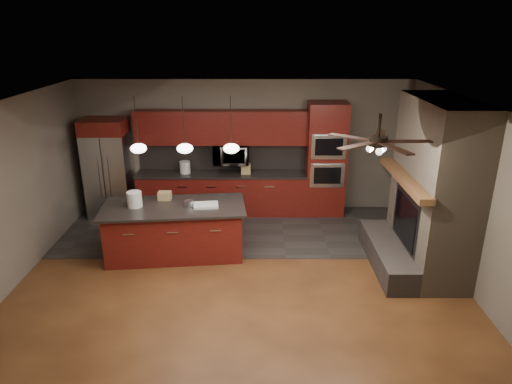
{
  "coord_description": "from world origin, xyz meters",
  "views": [
    {
      "loc": [
        0.26,
        -6.44,
        3.84
      ],
      "look_at": [
        0.25,
        0.6,
        1.25
      ],
      "focal_mm": 32.0,
      "sensor_mm": 36.0,
      "label": 1
    }
  ],
  "objects_px": {
    "microwave": "(231,154)",
    "counter_bucket": "(185,167)",
    "paint_tray": "(206,205)",
    "cardboard_box": "(165,196)",
    "white_bucket": "(134,199)",
    "oven_tower": "(326,160)",
    "counter_box": "(246,169)",
    "refrigerator": "(109,168)",
    "kitchen_island": "(175,230)",
    "paint_can": "(189,204)"
  },
  "relations": [
    {
      "from": "microwave",
      "to": "counter_bucket",
      "type": "bearing_deg",
      "value": -177.04
    },
    {
      "from": "paint_tray",
      "to": "cardboard_box",
      "type": "bearing_deg",
      "value": 150.7
    },
    {
      "from": "white_bucket",
      "to": "oven_tower",
      "type": "bearing_deg",
      "value": 28.83
    },
    {
      "from": "cardboard_box",
      "to": "counter_box",
      "type": "bearing_deg",
      "value": 47.51
    },
    {
      "from": "paint_tray",
      "to": "refrigerator",
      "type": "bearing_deg",
      "value": 133.8
    },
    {
      "from": "oven_tower",
      "to": "kitchen_island",
      "type": "distance_m",
      "value": 3.52
    },
    {
      "from": "refrigerator",
      "to": "white_bucket",
      "type": "xyz_separation_m",
      "value": [
        1.01,
        -1.86,
        0.02
      ]
    },
    {
      "from": "microwave",
      "to": "paint_can",
      "type": "bearing_deg",
      "value": -107.39
    },
    {
      "from": "kitchen_island",
      "to": "paint_can",
      "type": "height_order",
      "value": "paint_can"
    },
    {
      "from": "paint_tray",
      "to": "counter_bucket",
      "type": "distance_m",
      "value": 2.02
    },
    {
      "from": "white_bucket",
      "to": "cardboard_box",
      "type": "bearing_deg",
      "value": 37.52
    },
    {
      "from": "counter_bucket",
      "to": "paint_tray",
      "type": "bearing_deg",
      "value": -71.68
    },
    {
      "from": "microwave",
      "to": "paint_tray",
      "type": "bearing_deg",
      "value": -99.57
    },
    {
      "from": "oven_tower",
      "to": "counter_bucket",
      "type": "bearing_deg",
      "value": 179.86
    },
    {
      "from": "cardboard_box",
      "to": "counter_box",
      "type": "relative_size",
      "value": 1.05
    },
    {
      "from": "refrigerator",
      "to": "kitchen_island",
      "type": "xyz_separation_m",
      "value": [
        1.65,
        -1.83,
        -0.57
      ]
    },
    {
      "from": "kitchen_island",
      "to": "counter_bucket",
      "type": "xyz_separation_m",
      "value": [
        -0.08,
        1.91,
        0.56
      ]
    },
    {
      "from": "microwave",
      "to": "cardboard_box",
      "type": "bearing_deg",
      "value": -123.56
    },
    {
      "from": "paint_can",
      "to": "microwave",
      "type": "bearing_deg",
      "value": 72.61
    },
    {
      "from": "microwave",
      "to": "counter_bucket",
      "type": "distance_m",
      "value": 1.01
    },
    {
      "from": "counter_bucket",
      "to": "counter_box",
      "type": "relative_size",
      "value": 1.17
    },
    {
      "from": "counter_bucket",
      "to": "cardboard_box",
      "type": "bearing_deg",
      "value": -94.51
    },
    {
      "from": "refrigerator",
      "to": "counter_box",
      "type": "xyz_separation_m",
      "value": [
        2.86,
        0.03,
        -0.02
      ]
    },
    {
      "from": "kitchen_island",
      "to": "white_bucket",
      "type": "xyz_separation_m",
      "value": [
        -0.65,
        -0.03,
        0.59
      ]
    },
    {
      "from": "refrigerator",
      "to": "microwave",
      "type": "bearing_deg",
      "value": 2.95
    },
    {
      "from": "microwave",
      "to": "white_bucket",
      "type": "bearing_deg",
      "value": -127.7
    },
    {
      "from": "oven_tower",
      "to": "refrigerator",
      "type": "bearing_deg",
      "value": -179.06
    },
    {
      "from": "paint_can",
      "to": "counter_box",
      "type": "bearing_deg",
      "value": 63.6
    },
    {
      "from": "oven_tower",
      "to": "microwave",
      "type": "relative_size",
      "value": 3.25
    },
    {
      "from": "oven_tower",
      "to": "white_bucket",
      "type": "relative_size",
      "value": 8.87
    },
    {
      "from": "refrigerator",
      "to": "paint_tray",
      "type": "relative_size",
      "value": 4.99
    },
    {
      "from": "counter_bucket",
      "to": "kitchen_island",
      "type": "bearing_deg",
      "value": -87.75
    },
    {
      "from": "counter_bucket",
      "to": "refrigerator",
      "type": "bearing_deg",
      "value": -177.05
    },
    {
      "from": "oven_tower",
      "to": "paint_can",
      "type": "relative_size",
      "value": 15.17
    },
    {
      "from": "kitchen_island",
      "to": "counter_box",
      "type": "height_order",
      "value": "counter_box"
    },
    {
      "from": "paint_can",
      "to": "counter_bucket",
      "type": "height_order",
      "value": "counter_bucket"
    },
    {
      "from": "paint_tray",
      "to": "counter_box",
      "type": "relative_size",
      "value": 1.91
    },
    {
      "from": "counter_box",
      "to": "kitchen_island",
      "type": "bearing_deg",
      "value": -120.32
    },
    {
      "from": "kitchen_island",
      "to": "cardboard_box",
      "type": "relative_size",
      "value": 11.15
    },
    {
      "from": "refrigerator",
      "to": "counter_box",
      "type": "height_order",
      "value": "refrigerator"
    },
    {
      "from": "kitchen_island",
      "to": "oven_tower",
      "type": "bearing_deg",
      "value": 27.73
    },
    {
      "from": "refrigerator",
      "to": "counter_bucket",
      "type": "relative_size",
      "value": 8.17
    },
    {
      "from": "refrigerator",
      "to": "cardboard_box",
      "type": "relative_size",
      "value": 9.07
    },
    {
      "from": "refrigerator",
      "to": "white_bucket",
      "type": "distance_m",
      "value": 2.12
    },
    {
      "from": "microwave",
      "to": "white_bucket",
      "type": "xyz_separation_m",
      "value": [
        -1.54,
        -1.99,
        -0.25
      ]
    },
    {
      "from": "refrigerator",
      "to": "cardboard_box",
      "type": "distance_m",
      "value": 2.1
    },
    {
      "from": "paint_can",
      "to": "counter_bucket",
      "type": "relative_size",
      "value": 0.62
    },
    {
      "from": "microwave",
      "to": "white_bucket",
      "type": "relative_size",
      "value": 2.73
    },
    {
      "from": "refrigerator",
      "to": "paint_tray",
      "type": "bearing_deg",
      "value": -39.72
    },
    {
      "from": "oven_tower",
      "to": "cardboard_box",
      "type": "height_order",
      "value": "oven_tower"
    }
  ]
}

